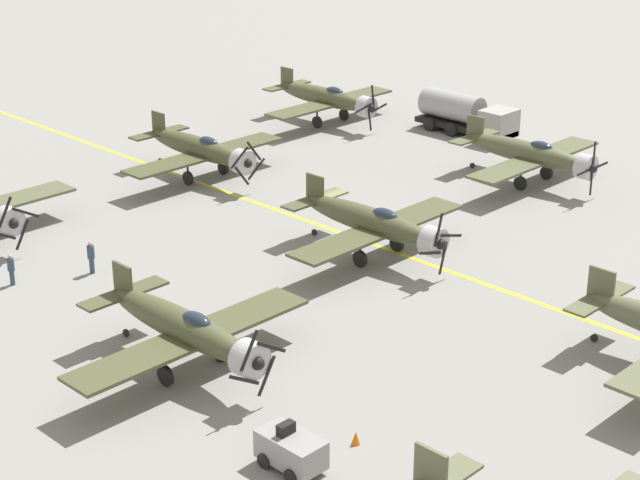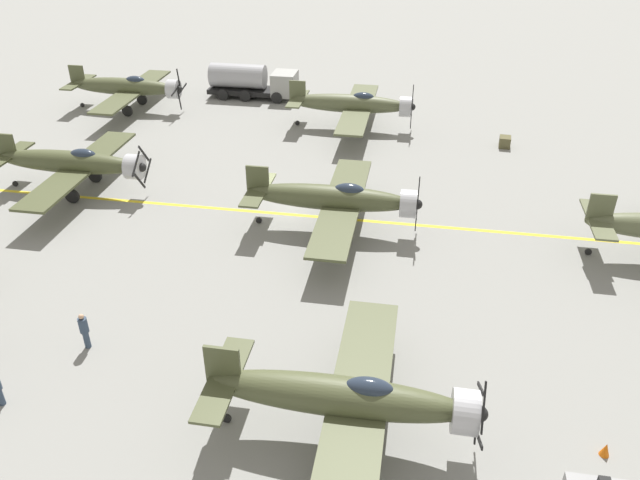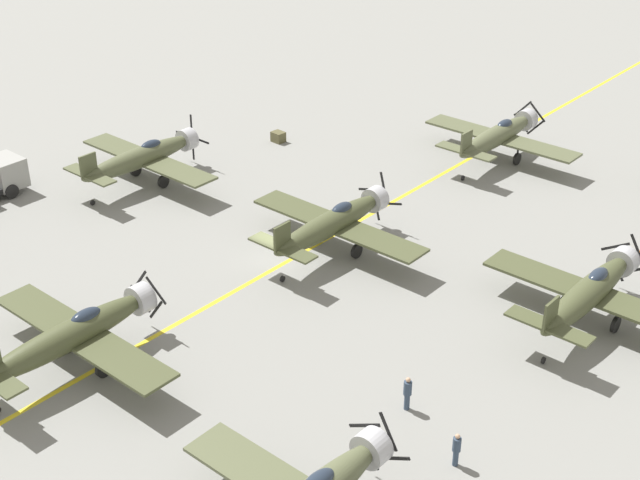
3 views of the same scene
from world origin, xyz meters
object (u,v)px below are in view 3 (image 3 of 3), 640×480
(airplane_far_center, at_px, (499,135))
(airplane_near_center, at_px, (75,334))
(airplane_mid_left, at_px, (143,157))
(airplane_mid_center, at_px, (334,222))
(ground_crew_inspecting, at_px, (456,448))
(supply_crate_by_tanker, at_px, (278,137))
(airplane_mid_right, at_px, (590,292))
(ground_crew_walking, at_px, (407,392))

(airplane_far_center, relative_size, airplane_near_center, 1.00)
(airplane_mid_left, bearing_deg, airplane_far_center, 39.94)
(airplane_mid_center, xyz_separation_m, ground_crew_inspecting, (15.71, -10.78, -1.10))
(supply_crate_by_tanker, bearing_deg, airplane_mid_center, -36.30)
(airplane_far_center, bearing_deg, airplane_mid_center, -74.66)
(airplane_mid_left, xyz_separation_m, airplane_mid_right, (31.39, 3.72, 0.00))
(airplane_far_center, relative_size, ground_crew_walking, 6.76)
(airplane_near_center, bearing_deg, airplane_mid_right, 66.23)
(airplane_mid_left, relative_size, ground_crew_walking, 6.76)
(supply_crate_by_tanker, bearing_deg, airplane_near_center, -65.89)
(airplane_mid_right, xyz_separation_m, supply_crate_by_tanker, (-29.51, 7.91, -1.61))
(airplane_near_center, height_order, ground_crew_inspecting, airplane_near_center)
(ground_crew_walking, distance_m, ground_crew_inspecting, 4.07)
(airplane_far_center, bearing_deg, ground_crew_inspecting, -45.82)
(airplane_mid_right, height_order, airplane_near_center, same)
(airplane_mid_center, relative_size, ground_crew_walking, 6.76)
(airplane_near_center, xyz_separation_m, ground_crew_inspecting, (17.77, 6.23, -1.10))
(ground_crew_walking, bearing_deg, airplane_far_center, 112.89)
(airplane_mid_center, height_order, airplane_mid_right, airplane_mid_center)
(airplane_mid_left, bearing_deg, airplane_near_center, -57.79)
(airplane_mid_left, xyz_separation_m, airplane_near_center, (14.23, -15.97, 0.00))
(airplane_mid_right, distance_m, ground_crew_walking, 12.25)
(airplane_mid_left, xyz_separation_m, airplane_mid_center, (16.30, 1.04, 0.00))
(airplane_mid_center, relative_size, airplane_far_center, 1.00)
(airplane_mid_right, bearing_deg, airplane_mid_left, 172.49)
(airplane_mid_center, distance_m, airplane_far_center, 18.42)
(airplane_near_center, relative_size, ground_crew_inspecting, 7.17)
(ground_crew_inspecting, height_order, supply_crate_by_tanker, ground_crew_inspecting)
(airplane_near_center, bearing_deg, ground_crew_inspecting, 36.59)
(airplane_near_center, bearing_deg, supply_crate_by_tanker, 131.40)
(airplane_mid_left, height_order, airplane_mid_center, airplane_mid_left)
(airplane_mid_right, distance_m, supply_crate_by_tanker, 30.59)
(airplane_mid_right, height_order, airplane_far_center, same)
(airplane_far_center, xyz_separation_m, supply_crate_by_tanker, (-14.78, -7.82, -1.61))
(ground_crew_inspecting, distance_m, supply_crate_by_tanker, 36.95)
(airplane_mid_center, distance_m, supply_crate_by_tanker, 17.97)
(airplane_mid_right, xyz_separation_m, ground_crew_inspecting, (0.62, -13.47, -1.10))
(airplane_far_center, distance_m, ground_crew_inspecting, 33.01)
(airplane_far_center, bearing_deg, ground_crew_walking, -50.65)
(airplane_mid_left, distance_m, ground_crew_inspecting, 33.48)
(airplane_mid_right, bearing_deg, airplane_mid_center, 175.81)
(ground_crew_walking, relative_size, supply_crate_by_tanker, 1.84)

